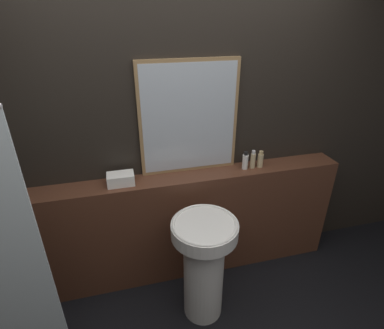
{
  "coord_description": "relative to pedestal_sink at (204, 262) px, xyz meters",
  "views": [
    {
      "loc": [
        -0.47,
        -0.91,
        2.14
      ],
      "look_at": [
        0.02,
        0.98,
        1.14
      ],
      "focal_mm": 28.0,
      "sensor_mm": 36.0,
      "label": 1
    }
  ],
  "objects": [
    {
      "name": "wall_back",
      "position": [
        -0.02,
        0.61,
        0.75
      ],
      "size": [
        8.0,
        0.06,
        2.5
      ],
      "color": "black",
      "rests_on": "ground_plane"
    },
    {
      "name": "vanity_counter",
      "position": [
        -0.02,
        0.46,
        -0.01
      ],
      "size": [
        2.63,
        0.23,
        0.98
      ],
      "color": "#512D1E",
      "rests_on": "ground_plane"
    },
    {
      "name": "pedestal_sink",
      "position": [
        0.0,
        0.0,
        0.0
      ],
      "size": [
        0.47,
        0.47,
        0.87
      ],
      "color": "white",
      "rests_on": "ground_plane"
    },
    {
      "name": "mirror",
      "position": [
        0.03,
        0.56,
        0.91
      ],
      "size": [
        0.77,
        0.03,
        0.87
      ],
      "color": "#937047",
      "rests_on": "vanity_counter"
    },
    {
      "name": "towel_stack",
      "position": [
        -0.52,
        0.46,
        0.52
      ],
      "size": [
        0.2,
        0.12,
        0.09
      ],
      "color": "white",
      "rests_on": "vanity_counter"
    },
    {
      "name": "shampoo_bottle",
      "position": [
        0.48,
        0.46,
        0.55
      ],
      "size": [
        0.05,
        0.05,
        0.15
      ],
      "color": "white",
      "rests_on": "vanity_counter"
    },
    {
      "name": "conditioner_bottle",
      "position": [
        0.55,
        0.46,
        0.55
      ],
      "size": [
        0.04,
        0.04,
        0.15
      ],
      "color": "#C6B284",
      "rests_on": "vanity_counter"
    },
    {
      "name": "lotion_bottle",
      "position": [
        0.61,
        0.46,
        0.54
      ],
      "size": [
        0.05,
        0.05,
        0.14
      ],
      "color": "#C6B284",
      "rests_on": "vanity_counter"
    },
    {
      "name": "shower_panel",
      "position": [
        -1.11,
        -0.34,
        0.42
      ],
      "size": [
        0.43,
        0.02,
        1.84
      ],
      "color": "silver",
      "rests_on": "ground_plane"
    }
  ]
}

